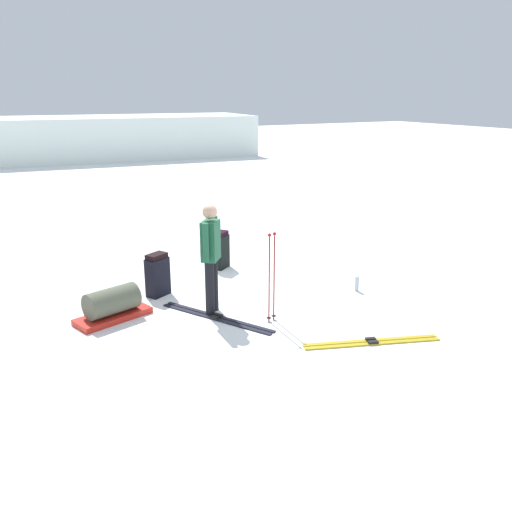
{
  "coord_description": "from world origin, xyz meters",
  "views": [
    {
      "loc": [
        -3.97,
        -7.34,
        3.28
      ],
      "look_at": [
        0.0,
        0.0,
        0.7
      ],
      "focal_mm": 37.58,
      "sensor_mm": 36.0,
      "label": 1
    }
  ],
  "objects_px": {
    "ski_pair_near": "(216,318)",
    "thermos_bottle": "(357,284)",
    "backpack_large_dark": "(221,250)",
    "skier_standing": "(211,253)",
    "gear_sled": "(112,305)",
    "ski_pair_far": "(372,342)",
    "backpack_bright": "(158,275)",
    "ski_poles_planted_near": "(272,273)"
  },
  "relations": [
    {
      "from": "ski_pair_near",
      "to": "thermos_bottle",
      "type": "bearing_deg",
      "value": -1.89
    },
    {
      "from": "ski_pair_near",
      "to": "backpack_large_dark",
      "type": "height_order",
      "value": "backpack_large_dark"
    },
    {
      "from": "skier_standing",
      "to": "gear_sled",
      "type": "height_order",
      "value": "skier_standing"
    },
    {
      "from": "ski_pair_far",
      "to": "backpack_bright",
      "type": "relative_size",
      "value": 2.55
    },
    {
      "from": "thermos_bottle",
      "to": "ski_pair_far",
      "type": "bearing_deg",
      "value": -122.69
    },
    {
      "from": "gear_sled",
      "to": "ski_poles_planted_near",
      "type": "bearing_deg",
      "value": -29.86
    },
    {
      "from": "gear_sled",
      "to": "thermos_bottle",
      "type": "height_order",
      "value": "gear_sled"
    },
    {
      "from": "backpack_large_dark",
      "to": "ski_poles_planted_near",
      "type": "relative_size",
      "value": 0.53
    },
    {
      "from": "skier_standing",
      "to": "thermos_bottle",
      "type": "height_order",
      "value": "skier_standing"
    },
    {
      "from": "backpack_bright",
      "to": "gear_sled",
      "type": "height_order",
      "value": "backpack_bright"
    },
    {
      "from": "ski_poles_planted_near",
      "to": "skier_standing",
      "type": "bearing_deg",
      "value": 132.24
    },
    {
      "from": "ski_pair_near",
      "to": "ski_pair_far",
      "type": "height_order",
      "value": "same"
    },
    {
      "from": "backpack_large_dark",
      "to": "ski_pair_far",
      "type": "bearing_deg",
      "value": -83.52
    },
    {
      "from": "thermos_bottle",
      "to": "backpack_bright",
      "type": "bearing_deg",
      "value": 154.98
    },
    {
      "from": "ski_pair_far",
      "to": "gear_sled",
      "type": "xyz_separation_m",
      "value": [
        -2.89,
        2.47,
        0.21
      ]
    },
    {
      "from": "skier_standing",
      "to": "ski_poles_planted_near",
      "type": "relative_size",
      "value": 1.25
    },
    {
      "from": "backpack_bright",
      "to": "ski_poles_planted_near",
      "type": "distance_m",
      "value": 2.17
    },
    {
      "from": "ski_pair_far",
      "to": "gear_sled",
      "type": "relative_size",
      "value": 1.54
    },
    {
      "from": "backpack_bright",
      "to": "gear_sled",
      "type": "relative_size",
      "value": 0.6
    },
    {
      "from": "backpack_bright",
      "to": "thermos_bottle",
      "type": "height_order",
      "value": "backpack_bright"
    },
    {
      "from": "backpack_large_dark",
      "to": "thermos_bottle",
      "type": "bearing_deg",
      "value": -55.95
    },
    {
      "from": "backpack_large_dark",
      "to": "skier_standing",
      "type": "bearing_deg",
      "value": -118.32
    },
    {
      "from": "ski_pair_near",
      "to": "gear_sled",
      "type": "xyz_separation_m",
      "value": [
        -1.37,
        0.72,
        0.21
      ]
    },
    {
      "from": "ski_pair_near",
      "to": "backpack_large_dark",
      "type": "distance_m",
      "value": 2.43
    },
    {
      "from": "backpack_bright",
      "to": "ski_pair_far",
      "type": "bearing_deg",
      "value": -57.43
    },
    {
      "from": "ski_pair_far",
      "to": "backpack_large_dark",
      "type": "relative_size",
      "value": 2.56
    },
    {
      "from": "ski_pair_far",
      "to": "ski_poles_planted_near",
      "type": "relative_size",
      "value": 1.37
    },
    {
      "from": "ski_pair_near",
      "to": "ski_poles_planted_near",
      "type": "distance_m",
      "value": 1.11
    },
    {
      "from": "ski_pair_far",
      "to": "ski_pair_near",
      "type": "bearing_deg",
      "value": 130.86
    },
    {
      "from": "skier_standing",
      "to": "thermos_bottle",
      "type": "distance_m",
      "value": 2.7
    },
    {
      "from": "ski_poles_planted_near",
      "to": "gear_sled",
      "type": "bearing_deg",
      "value": 150.14
    },
    {
      "from": "gear_sled",
      "to": "ski_pair_near",
      "type": "bearing_deg",
      "value": -27.54
    },
    {
      "from": "ski_pair_near",
      "to": "thermos_bottle",
      "type": "relative_size",
      "value": 7.06
    },
    {
      "from": "skier_standing",
      "to": "gear_sled",
      "type": "bearing_deg",
      "value": 161.51
    },
    {
      "from": "skier_standing",
      "to": "gear_sled",
      "type": "xyz_separation_m",
      "value": [
        -1.41,
        0.47,
        -0.73
      ]
    },
    {
      "from": "skier_standing",
      "to": "backpack_large_dark",
      "type": "bearing_deg",
      "value": 61.68
    },
    {
      "from": "gear_sled",
      "to": "thermos_bottle",
      "type": "bearing_deg",
      "value": -11.43
    },
    {
      "from": "gear_sled",
      "to": "backpack_bright",
      "type": "bearing_deg",
      "value": 34.09
    },
    {
      "from": "gear_sled",
      "to": "skier_standing",
      "type": "bearing_deg",
      "value": -18.49
    },
    {
      "from": "ski_poles_planted_near",
      "to": "thermos_bottle",
      "type": "relative_size",
      "value": 5.21
    },
    {
      "from": "ski_poles_planted_near",
      "to": "backpack_bright",
      "type": "bearing_deg",
      "value": 122.36
    },
    {
      "from": "skier_standing",
      "to": "ski_pair_near",
      "type": "relative_size",
      "value": 0.93
    }
  ]
}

